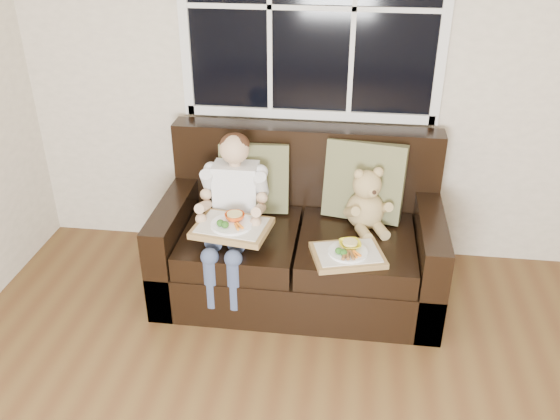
# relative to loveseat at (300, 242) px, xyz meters

# --- Properties ---
(room_walls) EXTENTS (4.52, 5.02, 2.71)m
(room_walls) POSITION_rel_loveseat_xyz_m (0.37, -2.02, 1.28)
(room_walls) COLOR beige
(room_walls) RESTS_ON ground
(window_back) EXTENTS (1.62, 0.04, 1.37)m
(window_back) POSITION_rel_loveseat_xyz_m (-0.00, 0.46, 1.34)
(window_back) COLOR black
(window_back) RESTS_ON room_walls
(loveseat) EXTENTS (1.70, 0.92, 0.96)m
(loveseat) POSITION_rel_loveseat_xyz_m (0.00, 0.00, 0.00)
(loveseat) COLOR black
(loveseat) RESTS_ON ground
(pillow_left) EXTENTS (0.45, 0.23, 0.45)m
(pillow_left) POSITION_rel_loveseat_xyz_m (-0.31, 0.15, 0.36)
(pillow_left) COLOR #676C43
(pillow_left) RESTS_ON loveseat
(pillow_right) EXTENTS (0.51, 0.30, 0.50)m
(pillow_right) POSITION_rel_loveseat_xyz_m (0.37, 0.15, 0.38)
(pillow_right) COLOR #676C43
(pillow_right) RESTS_ON loveseat
(child) EXTENTS (0.39, 0.60, 0.88)m
(child) POSITION_rel_loveseat_xyz_m (-0.39, -0.12, 0.34)
(child) COLOR silver
(child) RESTS_ON loveseat
(teddy_bear) EXTENTS (0.29, 0.34, 0.40)m
(teddy_bear) POSITION_rel_loveseat_xyz_m (0.39, 0.01, 0.30)
(teddy_bear) COLOR tan
(teddy_bear) RESTS_ON loveseat
(tray_left) EXTENTS (0.46, 0.38, 0.10)m
(tray_left) POSITION_rel_loveseat_xyz_m (-0.36, -0.30, 0.27)
(tray_left) COLOR #A17B48
(tray_left) RESTS_ON child
(tray_right) EXTENTS (0.45, 0.39, 0.09)m
(tray_right) POSITION_rel_loveseat_xyz_m (0.30, -0.35, 0.17)
(tray_right) COLOR #A17B48
(tray_right) RESTS_ON loveseat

